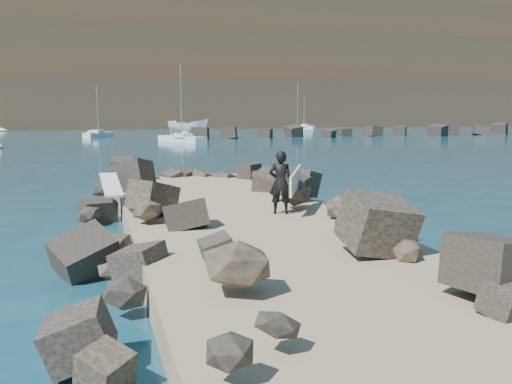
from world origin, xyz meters
TOP-DOWN VIEW (x-y plane):
  - ground at (0.00, 0.00)m, footprint 800.00×800.00m
  - jetty at (0.00, -2.00)m, footprint 6.00×26.00m
  - riprap_left at (-2.90, -1.50)m, footprint 2.60×22.00m
  - riprap_right at (2.90, -1.50)m, footprint 2.60×22.00m
  - breakwater_secondary at (35.00, 55.00)m, footprint 52.00×4.00m
  - headland at (10.00, 160.00)m, footprint 360.00×140.00m
  - surfboard_resting at (-3.29, 4.17)m, footprint 0.67×2.22m
  - boat_imported at (9.11, 64.80)m, footprint 6.10×3.89m
  - surfer_with_board at (1.27, 0.71)m, footprint 1.36×1.98m
  - sailboat_b at (-2.95, 62.03)m, footprint 3.97×5.10m
  - sailboat_d at (25.81, 66.13)m, footprint 2.47×6.54m
  - sailboat_c at (5.70, 48.15)m, footprint 4.57×7.12m
  - sailboat_f at (33.37, 83.23)m, footprint 3.44×4.69m
  - headland_buildings at (16.81, 152.19)m, footprint 137.50×30.50m

SIDE VIEW (x-z plane):
  - ground at x=0.00m, z-range 0.00..0.00m
  - jetty at x=0.00m, z-range 0.00..0.60m
  - sailboat_c at x=5.70m, z-range -3.97..4.66m
  - sailboat_d at x=25.81m, z-range -3.54..4.24m
  - sailboat_b at x=-2.95m, z-range -2.97..3.67m
  - sailboat_f at x=33.37m, z-range -2.69..3.39m
  - riprap_left at x=-2.90m, z-range 0.00..1.00m
  - riprap_right at x=2.90m, z-range 0.00..1.00m
  - breakwater_secondary at x=35.00m, z-range 0.00..1.20m
  - surfboard_resting at x=-3.29m, z-range 1.00..1.07m
  - boat_imported at x=9.11m, z-range 0.00..2.21m
  - surfer_with_board at x=1.27m, z-range 0.61..2.38m
  - headland at x=10.00m, z-range 0.00..32.00m
  - headland_buildings at x=16.81m, z-range 31.47..36.47m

